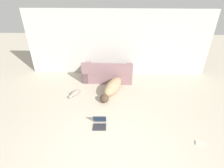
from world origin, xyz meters
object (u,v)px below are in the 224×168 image
at_px(couch, 108,74).
at_px(laptop_open, 100,122).
at_px(cat, 75,93).
at_px(dog, 112,87).
at_px(book_cream, 200,144).

xyz_separation_m(couch, laptop_open, (-0.07, -2.37, -0.18)).
height_order(cat, laptop_open, laptop_open).
relative_size(dog, book_cream, 6.71).
height_order(dog, book_cream, dog).
height_order(dog, laptop_open, dog).
distance_m(laptop_open, book_cream, 2.41).
distance_m(couch, cat, 1.47).
distance_m(couch, dog, 0.90).
bearing_deg(dog, book_cream, 68.53).
height_order(dog, cat, dog).
bearing_deg(laptop_open, cat, 123.82).
bearing_deg(book_cream, laptop_open, 167.33).
relative_size(dog, cat, 2.65).
relative_size(dog, laptop_open, 4.34).
bearing_deg(dog, laptop_open, 12.53).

